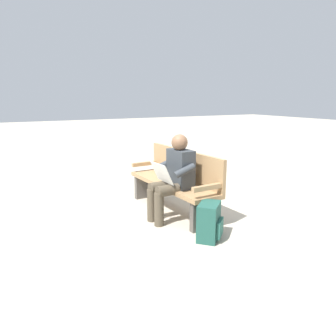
% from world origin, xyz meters
% --- Properties ---
extents(ground_plane, '(40.00, 40.00, 0.00)m').
position_xyz_m(ground_plane, '(0.00, 0.00, 0.00)').
color(ground_plane, '#B7AD99').
extents(bench_near, '(1.82, 0.57, 0.90)m').
position_xyz_m(bench_near, '(0.00, -0.07, 0.46)').
color(bench_near, '#9E7A51').
rests_on(bench_near, ground).
extents(person_seated, '(0.59, 0.59, 1.18)m').
position_xyz_m(person_seated, '(-0.30, 0.15, 0.63)').
color(person_seated, '#33383D').
rests_on(person_seated, ground).
extents(backpack, '(0.41, 0.41, 0.45)m').
position_xyz_m(backpack, '(-1.07, 0.09, 0.22)').
color(backpack, '#1E4C42').
rests_on(backpack, ground).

